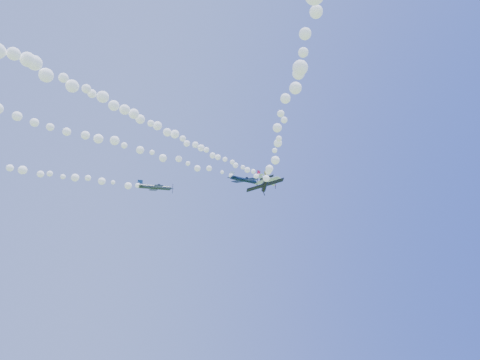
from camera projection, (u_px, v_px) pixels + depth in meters
name	position (u px, v px, depth m)	size (l,w,h in m)	color
plane_white	(267.00, 180.00, 105.31)	(7.97, 8.45, 2.84)	white
smoke_trail_white	(137.00, 116.00, 76.98)	(70.43, 33.48, 3.36)	white
plane_navy	(244.00, 180.00, 93.49)	(8.07, 8.34, 2.62)	#0D1D3D
smoke_trail_navy	(26.00, 118.00, 69.08)	(86.53, 18.28, 3.12)	white
plane_grey	(156.00, 187.00, 85.59)	(7.92, 8.02, 2.48)	#323C49
plane_black	(265.00, 184.00, 67.49)	(6.36, 6.22, 2.31)	black
smoke_trail_black	(314.00, 13.00, 33.71)	(27.17, 65.33, 2.65)	white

